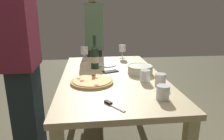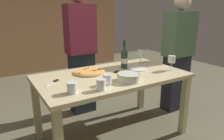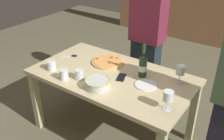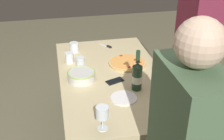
# 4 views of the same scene
# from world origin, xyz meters

# --- Properties ---
(ground_plane) EXTENTS (8.00, 8.00, 0.00)m
(ground_plane) POSITION_xyz_m (0.00, 0.00, 0.00)
(ground_plane) COLOR #645F47
(dining_table) EXTENTS (1.60, 0.90, 0.75)m
(dining_table) POSITION_xyz_m (0.00, 0.00, 0.66)
(dining_table) COLOR #CAB888
(dining_table) RESTS_ON ground
(brick_wall_back) EXTENTS (3.95, 0.16, 2.80)m
(brick_wall_back) POSITION_xyz_m (0.00, 3.20, 1.40)
(brick_wall_back) COLOR #B17A55
(brick_wall_back) RESTS_ON ground
(pizza) EXTENTS (0.35, 0.35, 0.03)m
(pizza) POSITION_xyz_m (-0.18, 0.18, 0.76)
(pizza) COLOR tan
(pizza) RESTS_ON dining_table
(serving_bowl) EXTENTS (0.24, 0.24, 0.08)m
(serving_bowl) POSITION_xyz_m (0.03, -0.27, 0.79)
(serving_bowl) COLOR silver
(serving_bowl) RESTS_ON dining_table
(wine_bottle) EXTENTS (0.08, 0.08, 0.34)m
(wine_bottle) POSITION_xyz_m (0.26, 0.15, 0.87)
(wine_bottle) COLOR #1E3923
(wine_bottle) RESTS_ON dining_table
(wine_glass_near_pizza) EXTENTS (0.08, 0.08, 0.17)m
(wine_glass_near_pizza) POSITION_xyz_m (0.68, -0.21, 0.87)
(wine_glass_near_pizza) COLOR white
(wine_glass_near_pizza) RESTS_ON dining_table
(wine_glass_by_bottle) EXTENTS (0.08, 0.08, 0.17)m
(wine_glass_by_bottle) POSITION_xyz_m (0.60, 0.25, 0.87)
(wine_glass_by_bottle) COLOR white
(wine_glass_by_bottle) RESTS_ON dining_table
(cup_amber) EXTENTS (0.08, 0.08, 0.10)m
(cup_amber) POSITION_xyz_m (-0.32, -0.34, 0.80)
(cup_amber) COLOR white
(cup_amber) RESTS_ON dining_table
(cup_ceramic) EXTENTS (0.08, 0.08, 0.10)m
(cup_ceramic) POSITION_xyz_m (-0.21, -0.25, 0.80)
(cup_ceramic) COLOR white
(cup_ceramic) RESTS_ON dining_table
(cup_spare) EXTENTS (0.09, 0.09, 0.10)m
(cup_spare) POSITION_xyz_m (-0.56, -0.27, 0.80)
(cup_spare) COLOR white
(cup_spare) RESTS_ON dining_table
(side_plate) EXTENTS (0.20, 0.20, 0.01)m
(side_plate) POSITION_xyz_m (0.37, 0.01, 0.76)
(side_plate) COLOR white
(side_plate) RESTS_ON dining_table
(cell_phone) EXTENTS (0.12, 0.16, 0.01)m
(cell_phone) POSITION_xyz_m (0.11, -0.00, 0.76)
(cell_phone) COLOR black
(cell_phone) RESTS_ON dining_table
(pizza_knife) EXTENTS (0.16, 0.12, 0.02)m
(pizza_knife) POSITION_xyz_m (-0.62, 0.07, 0.76)
(pizza_knife) COLOR silver
(pizza_knife) RESTS_ON dining_table
(person_host) EXTENTS (0.42, 0.24, 1.63)m
(person_host) POSITION_xyz_m (1.16, 0.13, 0.83)
(person_host) COLOR #232433
(person_host) RESTS_ON ground
(person_guest_left) EXTENTS (0.38, 0.24, 1.74)m
(person_guest_left) POSITION_xyz_m (-0.03, 0.76, 0.89)
(person_guest_left) COLOR #1D2A30
(person_guest_left) RESTS_ON ground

